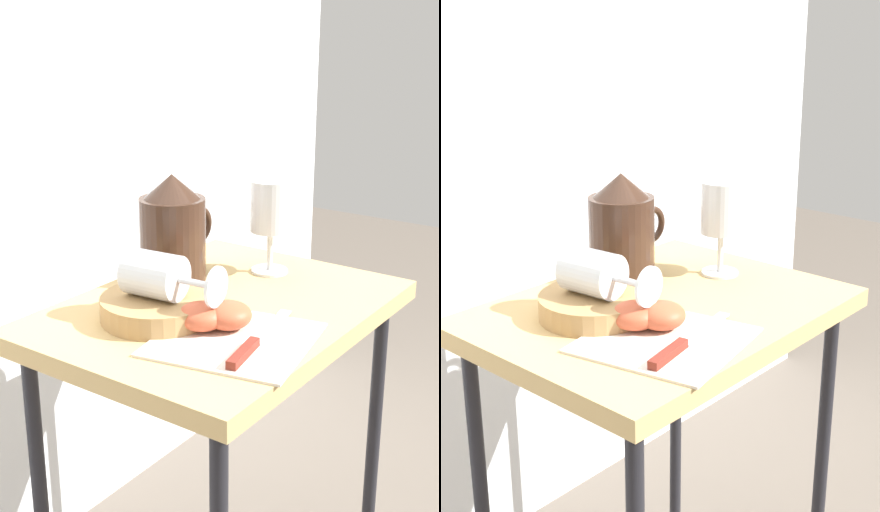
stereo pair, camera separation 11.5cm
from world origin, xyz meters
The scene contains 9 objects.
table centered at (0.00, 0.00, 0.61)m, with size 0.56×0.42×0.68m.
linen_napkin centered at (-0.10, -0.09, 0.69)m, with size 0.21×0.21×0.00m, color silver.
basket_tray centered at (-0.10, 0.04, 0.70)m, with size 0.17×0.17×0.04m, color #AD8451.
pitcher centered at (0.05, 0.13, 0.76)m, with size 0.16×0.11×0.18m.
wine_glass_upright centered at (0.18, 0.02, 0.79)m, with size 0.07×0.07×0.16m.
wine_glass_tipped_near centered at (-0.10, 0.04, 0.75)m, with size 0.08×0.15×0.07m.
apple_half_left centered at (-0.10, -0.04, 0.71)m, with size 0.07×0.07×0.04m, color #C15133.
apple_half_right centered at (-0.07, -0.07, 0.71)m, with size 0.07×0.07×0.04m, color #C15133.
knife centered at (-0.11, -0.13, 0.69)m, with size 0.21×0.06×0.01m.
Camera 1 is at (-0.89, -0.63, 1.12)m, focal length 52.64 mm.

